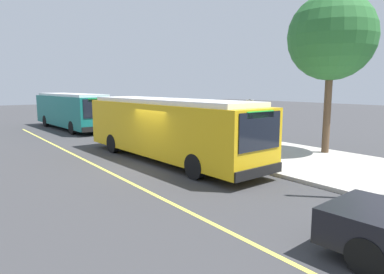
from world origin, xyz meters
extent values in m
plane|color=#38383A|center=(0.00, 0.00, 0.00)|extent=(120.00, 120.00, 0.00)
cube|color=#B7B2A8|center=(0.00, 6.00, 0.07)|extent=(44.00, 6.40, 0.15)
cube|color=#E0D64C|center=(0.00, -2.20, 0.00)|extent=(36.00, 0.14, 0.01)
cube|color=gold|center=(-0.62, 1.00, 1.55)|extent=(11.39, 3.09, 2.40)
cube|color=silver|center=(-0.62, 1.00, 2.85)|extent=(10.48, 2.79, 0.20)
cube|color=black|center=(5.03, 1.27, 1.98)|extent=(0.14, 2.17, 1.34)
cube|color=black|center=(-0.68, 2.29, 1.84)|extent=(9.92, 0.51, 1.06)
cube|color=black|center=(-0.68, 2.29, 0.57)|extent=(10.71, 0.54, 0.28)
cube|color=#26D83F|center=(5.04, 1.27, 2.57)|extent=(0.10, 1.40, 0.24)
cube|color=black|center=(5.05, 1.27, 0.53)|extent=(0.20, 2.50, 0.36)
cylinder|color=black|center=(2.82, 2.32, 0.50)|extent=(1.01, 0.33, 1.00)
cylinder|color=black|center=(2.93, 0.01, 0.50)|extent=(1.01, 0.33, 1.00)
cylinder|color=black|center=(-4.05, 1.99, 0.50)|extent=(1.01, 0.33, 1.00)
cylinder|color=black|center=(-3.94, -0.32, 0.50)|extent=(1.01, 0.33, 1.00)
cube|color=#146B66|center=(-15.75, 1.16, 1.55)|extent=(10.73, 3.07, 2.40)
cube|color=silver|center=(-15.75, 1.16, 2.85)|extent=(9.87, 2.77, 0.20)
cube|color=black|center=(-10.43, 1.43, 1.98)|extent=(0.15, 2.17, 1.34)
cube|color=black|center=(-15.81, 2.45, 1.84)|extent=(9.33, 0.50, 1.06)
cube|color=silver|center=(-15.81, 2.45, 0.57)|extent=(10.07, 0.53, 0.28)
cube|color=#26D83F|center=(-10.43, 1.43, 2.57)|extent=(0.10, 1.40, 0.24)
cube|color=black|center=(-10.42, 1.43, 0.53)|extent=(0.20, 2.50, 0.36)
cylinder|color=black|center=(-12.52, 2.48, 0.50)|extent=(1.01, 0.33, 1.00)
cylinder|color=black|center=(-12.40, 0.17, 0.50)|extent=(1.01, 0.33, 1.00)
cylinder|color=black|center=(-18.99, 2.16, 0.50)|extent=(1.01, 0.33, 1.00)
cylinder|color=black|center=(-18.87, -0.15, 0.50)|extent=(1.01, 0.33, 1.00)
cylinder|color=black|center=(10.20, -1.46, 0.38)|extent=(0.78, 0.30, 0.76)
cylinder|color=#333338|center=(0.46, 6.38, 1.35)|extent=(0.10, 0.10, 2.40)
cylinder|color=#333338|center=(0.46, 5.08, 1.35)|extent=(0.10, 0.10, 2.40)
cylinder|color=#333338|center=(-2.14, 6.38, 1.35)|extent=(0.10, 0.10, 2.40)
cylinder|color=#333338|center=(-2.14, 5.08, 1.35)|extent=(0.10, 0.10, 2.40)
cube|color=#333338|center=(-0.84, 5.73, 2.59)|extent=(2.90, 1.60, 0.08)
cube|color=#4C606B|center=(-0.84, 6.38, 1.35)|extent=(2.47, 0.04, 2.16)
cube|color=navy|center=(-2.14, 5.73, 1.30)|extent=(0.06, 1.11, 1.82)
cube|color=brown|center=(-1.12, 5.65, 0.60)|extent=(1.60, 0.44, 0.06)
cube|color=brown|center=(-1.12, 5.89, 0.88)|extent=(1.60, 0.05, 0.44)
cube|color=#333338|center=(-1.84, 5.65, 0.38)|extent=(0.08, 0.40, 0.45)
cube|color=#333338|center=(-0.40, 5.65, 0.38)|extent=(0.08, 0.40, 0.45)
cylinder|color=#333338|center=(2.13, 3.74, 1.55)|extent=(0.07, 0.07, 2.80)
cube|color=white|center=(2.13, 3.72, 2.65)|extent=(0.44, 0.03, 0.56)
cube|color=red|center=(2.13, 3.71, 2.65)|extent=(0.40, 0.01, 0.16)
cylinder|color=#282D47|center=(-0.11, 4.95, 0.57)|extent=(0.14, 0.14, 0.85)
cylinder|color=#282D47|center=(-0.11, 4.77, 0.57)|extent=(0.14, 0.14, 0.85)
cube|color=beige|center=(-0.11, 4.86, 1.31)|extent=(0.24, 0.40, 0.62)
sphere|color=tan|center=(-0.11, 4.86, 1.73)|extent=(0.22, 0.22, 0.22)
cylinder|color=brown|center=(3.23, 8.23, 2.25)|extent=(0.36, 0.36, 4.20)
sphere|color=#28662D|center=(3.23, 8.23, 5.96)|extent=(4.28, 4.28, 4.28)
camera|label=1|loc=(13.04, -7.62, 3.52)|focal=31.84mm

